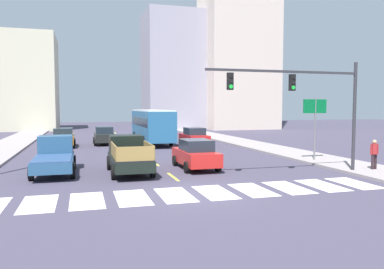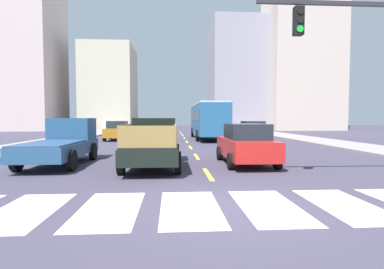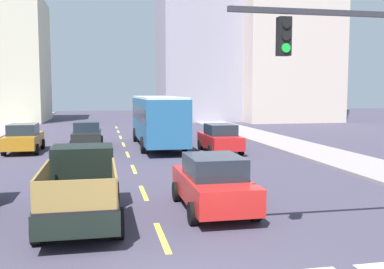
# 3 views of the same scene
# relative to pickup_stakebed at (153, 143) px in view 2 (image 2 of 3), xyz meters

# --- Properties ---
(ground_plane) EXTENTS (160.00, 160.00, 0.00)m
(ground_plane) POSITION_rel_pickup_stakebed_xyz_m (2.03, -6.08, -0.94)
(ground_plane) COLOR #3E394C
(sidewalk_right) EXTENTS (3.57, 110.00, 0.15)m
(sidewalk_right) POSITION_rel_pickup_stakebed_xyz_m (13.01, 11.92, -0.86)
(sidewalk_right) COLOR gray
(sidewalk_right) RESTS_ON ground
(sidewalk_left) EXTENTS (3.57, 110.00, 0.15)m
(sidewalk_left) POSITION_rel_pickup_stakebed_xyz_m (-8.95, 11.92, -0.86)
(sidewalk_left) COLOR gray
(sidewalk_left) RESTS_ON ground
(crosswalk_stripe_2) EXTENTS (1.28, 2.83, 0.01)m
(crosswalk_stripe_2) POSITION_rel_pickup_stakebed_xyz_m (-2.31, -6.08, -0.93)
(crosswalk_stripe_2) COLOR white
(crosswalk_stripe_2) RESTS_ON ground
(crosswalk_stripe_3) EXTENTS (1.28, 2.83, 0.01)m
(crosswalk_stripe_3) POSITION_rel_pickup_stakebed_xyz_m (-0.58, -6.08, -0.93)
(crosswalk_stripe_3) COLOR white
(crosswalk_stripe_3) RESTS_ON ground
(crosswalk_stripe_4) EXTENTS (1.28, 2.83, 0.01)m
(crosswalk_stripe_4) POSITION_rel_pickup_stakebed_xyz_m (1.16, -6.08, -0.93)
(crosswalk_stripe_4) COLOR white
(crosswalk_stripe_4) RESTS_ON ground
(crosswalk_stripe_5) EXTENTS (1.28, 2.83, 0.01)m
(crosswalk_stripe_5) POSITION_rel_pickup_stakebed_xyz_m (2.90, -6.08, -0.93)
(crosswalk_stripe_5) COLOR white
(crosswalk_stripe_5) RESTS_ON ground
(crosswalk_stripe_6) EXTENTS (1.28, 2.83, 0.01)m
(crosswalk_stripe_6) POSITION_rel_pickup_stakebed_xyz_m (4.64, -6.08, -0.93)
(crosswalk_stripe_6) COLOR white
(crosswalk_stripe_6) RESTS_ON ground
(lane_dash_0) EXTENTS (0.16, 2.40, 0.01)m
(lane_dash_0) POSITION_rel_pickup_stakebed_xyz_m (2.03, -2.08, -0.93)
(lane_dash_0) COLOR #D3D342
(lane_dash_0) RESTS_ON ground
(lane_dash_1) EXTENTS (0.16, 2.40, 0.01)m
(lane_dash_1) POSITION_rel_pickup_stakebed_xyz_m (2.03, 2.92, -0.93)
(lane_dash_1) COLOR #D3D342
(lane_dash_1) RESTS_ON ground
(lane_dash_2) EXTENTS (0.16, 2.40, 0.01)m
(lane_dash_2) POSITION_rel_pickup_stakebed_xyz_m (2.03, 7.92, -0.93)
(lane_dash_2) COLOR #D3D342
(lane_dash_2) RESTS_ON ground
(lane_dash_3) EXTENTS (0.16, 2.40, 0.01)m
(lane_dash_3) POSITION_rel_pickup_stakebed_xyz_m (2.03, 12.92, -0.93)
(lane_dash_3) COLOR #D3D342
(lane_dash_3) RESTS_ON ground
(lane_dash_4) EXTENTS (0.16, 2.40, 0.01)m
(lane_dash_4) POSITION_rel_pickup_stakebed_xyz_m (2.03, 17.92, -0.93)
(lane_dash_4) COLOR #D3D342
(lane_dash_4) RESTS_ON ground
(lane_dash_5) EXTENTS (0.16, 2.40, 0.01)m
(lane_dash_5) POSITION_rel_pickup_stakebed_xyz_m (2.03, 22.92, -0.93)
(lane_dash_5) COLOR #D3D342
(lane_dash_5) RESTS_ON ground
(lane_dash_6) EXTENTS (0.16, 2.40, 0.01)m
(lane_dash_6) POSITION_rel_pickup_stakebed_xyz_m (2.03, 27.92, -0.93)
(lane_dash_6) COLOR #D3D342
(lane_dash_6) RESTS_ON ground
(lane_dash_7) EXTENTS (0.16, 2.40, 0.01)m
(lane_dash_7) POSITION_rel_pickup_stakebed_xyz_m (2.03, 32.92, -0.93)
(lane_dash_7) COLOR #D3D342
(lane_dash_7) RESTS_ON ground
(pickup_stakebed) EXTENTS (2.18, 5.20, 1.96)m
(pickup_stakebed) POSITION_rel_pickup_stakebed_xyz_m (0.00, 0.00, 0.00)
(pickup_stakebed) COLOR black
(pickup_stakebed) RESTS_ON ground
(pickup_dark) EXTENTS (2.18, 5.20, 1.96)m
(pickup_dark) POSITION_rel_pickup_stakebed_xyz_m (-3.90, 0.93, -0.02)
(pickup_dark) COLOR navy
(pickup_dark) RESTS_ON ground
(city_bus) EXTENTS (2.72, 10.80, 3.32)m
(city_bus) POSITION_rel_pickup_stakebed_xyz_m (4.19, 16.15, 1.02)
(city_bus) COLOR #265F8B
(city_bus) RESTS_ON ground
(sedan_near_left) EXTENTS (2.02, 4.40, 1.72)m
(sedan_near_left) POSITION_rel_pickup_stakebed_xyz_m (7.51, 12.63, -0.08)
(sedan_near_left) COLOR red
(sedan_near_left) RESTS_ON ground
(sedan_far) EXTENTS (2.02, 4.40, 1.72)m
(sedan_far) POSITION_rel_pickup_stakebed_xyz_m (-0.37, 16.56, -0.08)
(sedan_far) COLOR black
(sedan_far) RESTS_ON ground
(sedan_near_right) EXTENTS (2.02, 4.40, 1.72)m
(sedan_near_right) POSITION_rel_pickup_stakebed_xyz_m (-4.03, 15.14, -0.08)
(sedan_near_right) COLOR #AD6F18
(sedan_near_right) RESTS_ON ground
(sedan_mid) EXTENTS (2.02, 4.40, 1.72)m
(sedan_mid) POSITION_rel_pickup_stakebed_xyz_m (3.90, 0.11, -0.08)
(sedan_mid) COLOR red
(sedan_mid) RESTS_ON ground
(block_mid_left) EXTENTS (10.79, 11.26, 26.26)m
(block_mid_left) POSITION_rel_pickup_stakebed_xyz_m (-23.49, 40.24, 12.19)
(block_mid_left) COLOR beige
(block_mid_left) RESTS_ON ground
(block_mid_right) EXTENTS (8.74, 11.75, 14.89)m
(block_mid_right) POSITION_rel_pickup_stakebed_xyz_m (-10.49, 45.16, 6.51)
(block_mid_right) COLOR beige
(block_mid_right) RESTS_ON ground
(block_low_left) EXTENTS (11.24, 9.97, 19.25)m
(block_low_left) POSITION_rel_pickup_stakebed_xyz_m (13.47, 42.62, 8.69)
(block_low_left) COLOR #9792A1
(block_low_left) RESTS_ON ground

